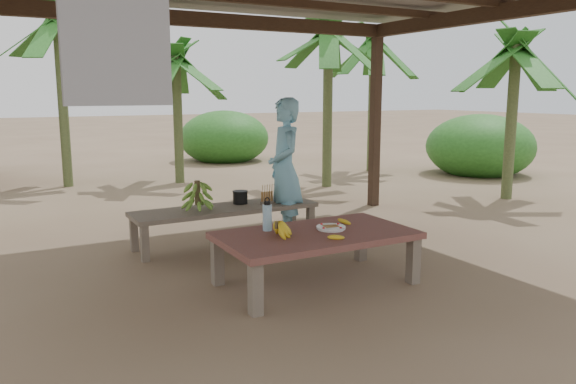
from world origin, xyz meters
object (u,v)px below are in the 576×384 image
cooking_pot (240,198)px  woman (285,169)px  ripe_banana_bunch (277,229)px  plate (331,228)px  water_flask (267,217)px  work_table (316,239)px  bench (226,212)px

cooking_pot → woman: (0.51, -0.19, 0.34)m
ripe_banana_bunch → woman: bearing=59.3°
plate → water_flask: water_flask is taller
ripe_banana_bunch → cooking_pot: ripe_banana_bunch is taller
work_table → water_flask: size_ratio=5.65×
bench → ripe_banana_bunch: bearing=-97.2°
water_flask → plate: bearing=-25.6°
water_flask → woman: (0.92, 1.35, 0.23)m
bench → water_flask: (-0.17, -1.43, 0.24)m
woman → bench: bearing=-83.1°
water_flask → cooking_pot: bearing=75.2°
bench → ripe_banana_bunch: size_ratio=8.67×
work_table → plate: plate is taller
ripe_banana_bunch → woman: woman is taller
work_table → water_flask: (-0.37, 0.28, 0.20)m
ripe_banana_bunch → plate: (0.58, -0.01, -0.06)m
plate → water_flask: (-0.54, 0.26, 0.12)m
ripe_banana_bunch → water_flask: size_ratio=0.79×
work_table → cooking_pot: 1.82m
ripe_banana_bunch → plate: bearing=-0.7°
ripe_banana_bunch → plate: 0.58m
ripe_banana_bunch → water_flask: bearing=82.3°
ripe_banana_bunch → cooking_pot: 1.85m
work_table → cooking_pot: cooking_pot is taller
bench → cooking_pot: 0.29m
cooking_pot → woman: 0.64m
work_table → water_flask: 0.50m
cooking_pot → bench: bearing=-154.9°
plate → water_flask: bearing=154.4°
cooking_pot → woman: woman is taller
plate → cooking_pot: (-0.14, 1.80, 0.01)m
bench → cooking_pot: bearing=24.8°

